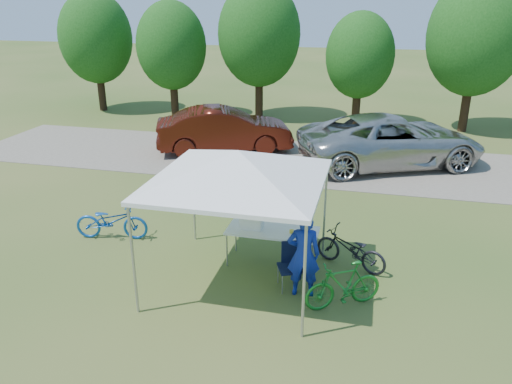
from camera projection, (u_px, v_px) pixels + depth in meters
ground at (240, 280)px, 10.09m from camera, size 100.00×100.00×0.00m
gravel_strip at (301, 161)px, 17.32m from camera, size 24.00×5.00×0.02m
canopy at (238, 154)px, 9.12m from camera, size 4.53×4.53×3.00m
treeline at (319, 41)px, 21.57m from camera, size 24.89×4.28×6.30m
folding_table at (272, 232)px, 10.46m from camera, size 1.91×0.80×0.79m
folding_chair at (292, 261)px, 9.72m from camera, size 0.61×0.64×0.91m
cooler at (252, 220)px, 10.47m from camera, size 0.49×0.33×0.35m
ice_cream_cup at (292, 231)px, 10.29m from camera, size 0.09×0.09×0.07m
cyclist at (303, 254)px, 9.31m from camera, size 0.67×0.49×1.70m
bike_blue at (112, 221)px, 11.67m from camera, size 1.78×0.89×0.89m
bike_green at (343, 285)px, 9.07m from camera, size 1.50×1.13×0.90m
bike_dark at (351, 250)px, 10.41m from camera, size 1.68×1.13×0.84m
minivan at (391, 140)px, 16.64m from camera, size 6.74×5.09×1.70m
sedan at (224, 130)px, 18.16m from camera, size 5.14×3.38×1.60m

